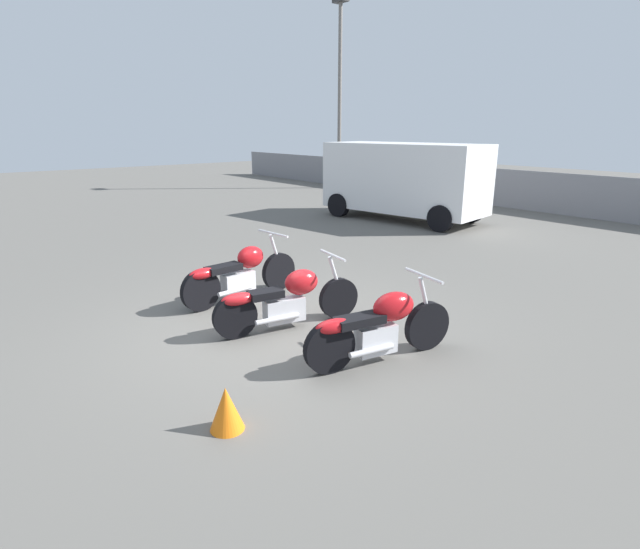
{
  "coord_description": "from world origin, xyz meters",
  "views": [
    {
      "loc": [
        5.15,
        -3.52,
        2.63
      ],
      "look_at": [
        0.0,
        0.71,
        0.65
      ],
      "focal_mm": 28.0,
      "sensor_mm": 36.0,
      "label": 1
    }
  ],
  "objects_px": {
    "motorcycle_slot_0": "(240,274)",
    "parked_van": "(404,178)",
    "motorcycle_slot_2": "(379,326)",
    "traffic_cone_near": "(226,408)",
    "light_pole_left": "(340,80)",
    "motorcycle_slot_1": "(287,299)"
  },
  "relations": [
    {
      "from": "motorcycle_slot_0",
      "to": "parked_van",
      "type": "bearing_deg",
      "value": 109.35
    },
    {
      "from": "parked_van",
      "to": "motorcycle_slot_2",
      "type": "bearing_deg",
      "value": -148.45
    },
    {
      "from": "parked_van",
      "to": "traffic_cone_near",
      "type": "height_order",
      "value": "parked_van"
    },
    {
      "from": "motorcycle_slot_1",
      "to": "light_pole_left",
      "type": "bearing_deg",
      "value": 147.18
    },
    {
      "from": "motorcycle_slot_0",
      "to": "motorcycle_slot_2",
      "type": "height_order",
      "value": "motorcycle_slot_0"
    },
    {
      "from": "motorcycle_slot_2",
      "to": "traffic_cone_near",
      "type": "bearing_deg",
      "value": -75.17
    },
    {
      "from": "light_pole_left",
      "to": "motorcycle_slot_1",
      "type": "relative_size",
      "value": 3.66
    },
    {
      "from": "motorcycle_slot_0",
      "to": "motorcycle_slot_2",
      "type": "bearing_deg",
      "value": -1.34
    },
    {
      "from": "motorcycle_slot_1",
      "to": "traffic_cone_near",
      "type": "height_order",
      "value": "motorcycle_slot_1"
    },
    {
      "from": "motorcycle_slot_2",
      "to": "parked_van",
      "type": "xyz_separation_m",
      "value": [
        -6.06,
        7.22,
        0.78
      ]
    },
    {
      "from": "motorcycle_slot_2",
      "to": "traffic_cone_near",
      "type": "distance_m",
      "value": 2.06
    },
    {
      "from": "motorcycle_slot_0",
      "to": "parked_van",
      "type": "relative_size",
      "value": 0.43
    },
    {
      "from": "motorcycle_slot_0",
      "to": "parked_van",
      "type": "distance_m",
      "value": 8.05
    },
    {
      "from": "motorcycle_slot_1",
      "to": "traffic_cone_near",
      "type": "bearing_deg",
      "value": -37.8
    },
    {
      "from": "motorcycle_slot_1",
      "to": "traffic_cone_near",
      "type": "distance_m",
      "value": 2.41
    },
    {
      "from": "motorcycle_slot_1",
      "to": "motorcycle_slot_0",
      "type": "bearing_deg",
      "value": -173.12
    },
    {
      "from": "motorcycle_slot_0",
      "to": "traffic_cone_near",
      "type": "bearing_deg",
      "value": -36.73
    },
    {
      "from": "motorcycle_slot_1",
      "to": "motorcycle_slot_2",
      "type": "distance_m",
      "value": 1.5
    },
    {
      "from": "parked_van",
      "to": "traffic_cone_near",
      "type": "bearing_deg",
      "value": -154.84
    },
    {
      "from": "motorcycle_slot_0",
      "to": "motorcycle_slot_1",
      "type": "xyz_separation_m",
      "value": [
        1.4,
        -0.1,
        -0.02
      ]
    },
    {
      "from": "motorcycle_slot_0",
      "to": "light_pole_left",
      "type": "bearing_deg",
      "value": 128.73
    },
    {
      "from": "motorcycle_slot_0",
      "to": "motorcycle_slot_1",
      "type": "bearing_deg",
      "value": -8.21
    }
  ]
}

